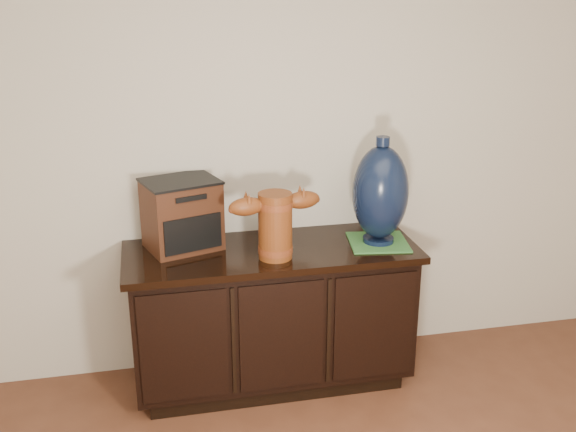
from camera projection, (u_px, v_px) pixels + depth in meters
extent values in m
plane|color=beige|center=(260.00, 130.00, 3.42)|extent=(4.50, 0.00, 4.50)
cube|color=black|center=(272.00, 373.00, 3.59)|extent=(1.29, 0.45, 0.08)
cube|color=black|center=(272.00, 312.00, 3.47)|extent=(1.40, 0.50, 0.64)
cube|color=black|center=(271.00, 252.00, 3.36)|extent=(1.46, 0.56, 0.03)
cube|color=black|center=(184.00, 347.00, 3.14)|extent=(0.41, 0.01, 0.56)
cube|color=black|center=(282.00, 337.00, 3.23)|extent=(0.41, 0.01, 0.56)
cube|color=black|center=(374.00, 327.00, 3.33)|extent=(0.41, 0.01, 0.56)
cylinder|color=brown|center=(275.00, 226.00, 3.19)|extent=(0.19, 0.19, 0.32)
cylinder|color=#481A0D|center=(275.00, 249.00, 3.23)|extent=(0.19, 0.19, 0.03)
cylinder|color=#481A0D|center=(275.00, 204.00, 3.15)|extent=(0.19, 0.19, 0.03)
ellipsoid|color=brown|center=(247.00, 207.00, 3.10)|extent=(0.18, 0.11, 0.09)
ellipsoid|color=brown|center=(303.00, 200.00, 3.20)|extent=(0.18, 0.11, 0.09)
cube|color=#3B1C0E|center=(182.00, 215.00, 3.31)|extent=(0.41, 0.36, 0.34)
cube|color=black|center=(193.00, 234.00, 3.21)|extent=(0.28, 0.10, 0.17)
cube|color=black|center=(180.00, 181.00, 3.25)|extent=(0.42, 0.37, 0.01)
cube|color=#356E31|center=(378.00, 242.00, 3.42)|extent=(0.33, 0.33, 0.01)
cylinder|color=black|center=(378.00, 239.00, 3.42)|extent=(0.16, 0.16, 0.02)
ellipsoid|color=black|center=(380.00, 193.00, 3.33)|extent=(0.32, 0.32, 0.47)
cylinder|color=black|center=(383.00, 141.00, 3.25)|extent=(0.07, 0.07, 0.04)
cylinder|color=#53100E|center=(275.00, 228.00, 3.43)|extent=(0.05, 0.05, 0.14)
cylinder|color=silver|center=(275.00, 213.00, 3.41)|extent=(0.05, 0.05, 0.02)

